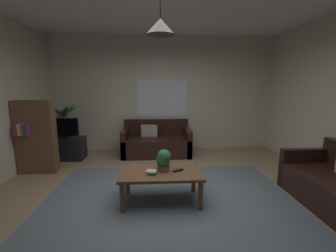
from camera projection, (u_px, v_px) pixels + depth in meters
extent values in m
cube|color=#9E8466|center=(169.00, 199.00, 3.36)|extent=(5.66, 5.43, 0.02)
cube|color=slate|center=(170.00, 205.00, 3.16)|extent=(3.68, 2.99, 0.01)
cube|color=beige|center=(163.00, 94.00, 5.80)|extent=(5.78, 0.06, 2.89)
cube|color=white|center=(162.00, 98.00, 5.78)|extent=(1.28, 0.01, 0.94)
cube|color=black|center=(157.00, 146.00, 5.46)|extent=(1.62, 0.86, 0.42)
cube|color=black|center=(156.00, 127.00, 5.75)|extent=(1.62, 0.12, 0.40)
cube|color=black|center=(125.00, 142.00, 5.40)|extent=(0.12, 0.86, 0.64)
cube|color=black|center=(187.00, 141.00, 5.48)|extent=(0.12, 0.86, 0.64)
cube|color=#B7AD9E|center=(149.00, 131.00, 5.57)|extent=(0.41, 0.18, 0.28)
cube|color=black|center=(305.00, 167.00, 3.75)|extent=(0.86, 0.12, 0.64)
cube|color=brown|center=(161.00, 173.00, 3.21)|extent=(1.16, 0.67, 0.04)
cylinder|color=brown|center=(122.00, 198.00, 2.96)|extent=(0.07, 0.07, 0.42)
cylinder|color=brown|center=(201.00, 196.00, 3.02)|extent=(0.07, 0.07, 0.42)
cylinder|color=brown|center=(127.00, 180.00, 3.50)|extent=(0.07, 0.07, 0.42)
cylinder|color=brown|center=(194.00, 179.00, 3.55)|extent=(0.07, 0.07, 0.42)
cube|color=#2D4C8C|center=(151.00, 173.00, 3.12)|extent=(0.13, 0.11, 0.03)
cube|color=beige|center=(152.00, 171.00, 3.11)|extent=(0.16, 0.14, 0.02)
cube|color=black|center=(178.00, 170.00, 3.22)|extent=(0.16, 0.12, 0.02)
cylinder|color=brown|center=(163.00, 168.00, 3.23)|extent=(0.18, 0.18, 0.08)
sphere|color=#2D6B33|center=(163.00, 160.00, 3.22)|extent=(0.20, 0.20, 0.20)
sphere|color=#2D6B33|center=(164.00, 156.00, 3.21)|extent=(0.20, 0.20, 0.20)
cube|color=black|center=(64.00, 148.00, 5.12)|extent=(0.90, 0.44, 0.50)
cube|color=black|center=(62.00, 127.00, 5.01)|extent=(0.72, 0.05, 0.40)
cube|color=black|center=(61.00, 127.00, 4.98)|extent=(0.68, 0.00, 0.36)
cube|color=black|center=(63.00, 137.00, 5.05)|extent=(0.24, 0.16, 0.04)
cylinder|color=beige|center=(65.00, 148.00, 5.56)|extent=(0.32, 0.32, 0.30)
cylinder|color=brown|center=(64.00, 128.00, 5.47)|extent=(0.05, 0.05, 0.69)
cone|color=#235B2D|center=(71.00, 110.00, 5.40)|extent=(0.45, 0.11, 0.28)
cone|color=#235B2D|center=(69.00, 109.00, 5.52)|extent=(0.33, 0.34, 0.35)
cone|color=#235B2D|center=(65.00, 109.00, 5.60)|extent=(0.13, 0.45, 0.28)
cone|color=#235B2D|center=(54.00, 110.00, 5.47)|extent=(0.49, 0.32, 0.32)
cone|color=#235B2D|center=(53.00, 109.00, 5.28)|extent=(0.39, 0.32, 0.39)
cone|color=#235B2D|center=(58.00, 112.00, 5.22)|extent=(0.12, 0.40, 0.25)
cone|color=#235B2D|center=(66.00, 110.00, 5.22)|extent=(0.37, 0.47, 0.37)
cube|color=brown|center=(36.00, 137.00, 4.26)|extent=(0.70, 0.22, 1.40)
cube|color=#72387F|center=(16.00, 130.00, 4.10)|extent=(0.04, 0.16, 0.17)
cube|color=#B22D2D|center=(18.00, 130.00, 4.10)|extent=(0.03, 0.16, 0.18)
cube|color=beige|center=(21.00, 129.00, 4.10)|extent=(0.04, 0.16, 0.21)
cube|color=#99663F|center=(24.00, 129.00, 4.10)|extent=(0.04, 0.16, 0.22)
cube|color=#2D4C8C|center=(26.00, 130.00, 4.11)|extent=(0.04, 0.16, 0.20)
cube|color=#72387F|center=(29.00, 129.00, 4.11)|extent=(0.03, 0.16, 0.22)
cylinder|color=black|center=(160.00, 2.00, 2.81)|extent=(0.01, 0.01, 0.38)
cone|color=#4C4742|center=(160.00, 26.00, 2.86)|extent=(0.37, 0.37, 0.20)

